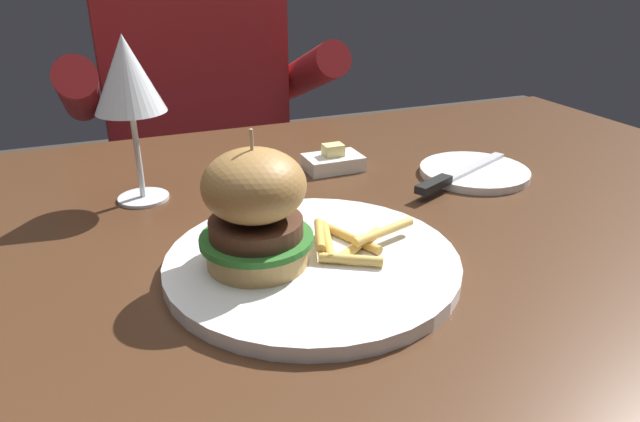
{
  "coord_description": "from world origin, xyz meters",
  "views": [
    {
      "loc": [
        -0.16,
        -0.53,
        1.01
      ],
      "look_at": [
        0.03,
        -0.06,
        0.78
      ],
      "focal_mm": 32.0,
      "sensor_mm": 36.0,
      "label": 1
    }
  ],
  "objects_px": {
    "wine_glass": "(127,78)",
    "burger_sandwich": "(255,209)",
    "diner_person": "(201,174)",
    "main_plate": "(312,262)",
    "butter_dish": "(333,161)",
    "bread_plate": "(474,172)",
    "table_knife": "(455,175)"
  },
  "relations": [
    {
      "from": "main_plate",
      "to": "wine_glass",
      "type": "xyz_separation_m",
      "value": [
        -0.13,
        0.23,
        0.14
      ]
    },
    {
      "from": "main_plate",
      "to": "burger_sandwich",
      "type": "distance_m",
      "value": 0.08
    },
    {
      "from": "wine_glass",
      "to": "bread_plate",
      "type": "relative_size",
      "value": 1.34
    },
    {
      "from": "diner_person",
      "to": "burger_sandwich",
      "type": "bearing_deg",
      "value": -96.24
    },
    {
      "from": "butter_dish",
      "to": "diner_person",
      "type": "relative_size",
      "value": 0.07
    },
    {
      "from": "butter_dish",
      "to": "main_plate",
      "type": "bearing_deg",
      "value": -117.37
    },
    {
      "from": "bread_plate",
      "to": "butter_dish",
      "type": "xyz_separation_m",
      "value": [
        -0.17,
        0.09,
        0.01
      ]
    },
    {
      "from": "wine_glass",
      "to": "diner_person",
      "type": "relative_size",
      "value": 0.16
    },
    {
      "from": "burger_sandwich",
      "to": "wine_glass",
      "type": "relative_size",
      "value": 0.65
    },
    {
      "from": "burger_sandwich",
      "to": "bread_plate",
      "type": "relative_size",
      "value": 0.87
    },
    {
      "from": "main_plate",
      "to": "bread_plate",
      "type": "relative_size",
      "value": 1.91
    },
    {
      "from": "burger_sandwich",
      "to": "butter_dish",
      "type": "relative_size",
      "value": 1.63
    },
    {
      "from": "table_knife",
      "to": "diner_person",
      "type": "distance_m",
      "value": 0.7
    },
    {
      "from": "wine_glass",
      "to": "diner_person",
      "type": "xyz_separation_m",
      "value": [
        0.16,
        0.54,
        -0.32
      ]
    },
    {
      "from": "bread_plate",
      "to": "diner_person",
      "type": "height_order",
      "value": "diner_person"
    },
    {
      "from": "main_plate",
      "to": "table_knife",
      "type": "xyz_separation_m",
      "value": [
        0.25,
        0.13,
        0.01
      ]
    },
    {
      "from": "main_plate",
      "to": "butter_dish",
      "type": "height_order",
      "value": "butter_dish"
    },
    {
      "from": "main_plate",
      "to": "table_knife",
      "type": "distance_m",
      "value": 0.28
    },
    {
      "from": "burger_sandwich",
      "to": "butter_dish",
      "type": "xyz_separation_m",
      "value": [
        0.18,
        0.24,
        -0.06
      ]
    },
    {
      "from": "butter_dish",
      "to": "diner_person",
      "type": "bearing_deg",
      "value": 100.02
    },
    {
      "from": "main_plate",
      "to": "burger_sandwich",
      "type": "height_order",
      "value": "burger_sandwich"
    },
    {
      "from": "main_plate",
      "to": "wine_glass",
      "type": "distance_m",
      "value": 0.3
    },
    {
      "from": "burger_sandwich",
      "to": "bread_plate",
      "type": "xyz_separation_m",
      "value": [
        0.34,
        0.14,
        -0.06
      ]
    },
    {
      "from": "table_knife",
      "to": "diner_person",
      "type": "height_order",
      "value": "diner_person"
    },
    {
      "from": "wine_glass",
      "to": "burger_sandwich",
      "type": "bearing_deg",
      "value": -71.11
    },
    {
      "from": "diner_person",
      "to": "wine_glass",
      "type": "bearing_deg",
      "value": -106.67
    },
    {
      "from": "burger_sandwich",
      "to": "bread_plate",
      "type": "bearing_deg",
      "value": 22.81
    },
    {
      "from": "diner_person",
      "to": "table_knife",
      "type": "bearing_deg",
      "value": -71.49
    },
    {
      "from": "wine_glass",
      "to": "butter_dish",
      "type": "relative_size",
      "value": 2.5
    },
    {
      "from": "burger_sandwich",
      "to": "butter_dish",
      "type": "distance_m",
      "value": 0.3
    },
    {
      "from": "bread_plate",
      "to": "table_knife",
      "type": "relative_size",
      "value": 0.78
    },
    {
      "from": "burger_sandwich",
      "to": "diner_person",
      "type": "height_order",
      "value": "diner_person"
    }
  ]
}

